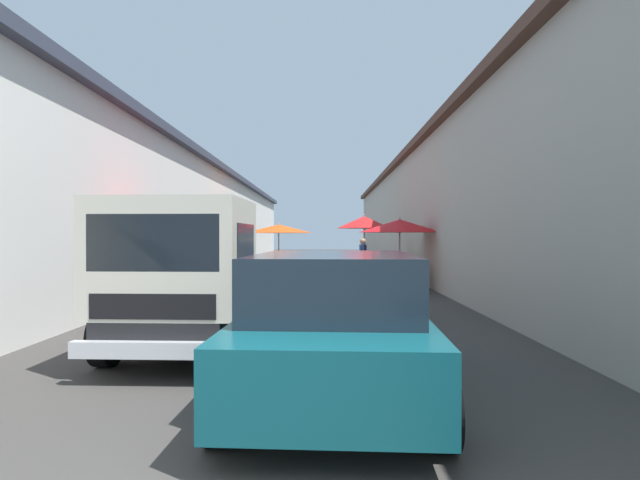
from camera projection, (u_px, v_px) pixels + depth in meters
ground at (307, 289)px, 15.33m from camera, size 90.00×90.00×0.00m
building_left_whitewash at (103, 217)px, 17.64m from camera, size 49.80×7.50×4.60m
building_right_concrete at (518, 211)px, 17.48m from camera, size 49.80×7.50×5.01m
fruit_stall_near_left at (279, 234)px, 20.61m from camera, size 2.81×2.81×2.18m
fruit_stall_mid_lane at (167, 232)px, 10.84m from camera, size 2.25×2.25×2.26m
fruit_stall_far_right at (364, 229)px, 19.05m from camera, size 2.10×2.10×2.46m
fruit_stall_near_right at (399, 233)px, 15.45m from camera, size 2.56×2.56×2.23m
hatchback_car at (334, 323)px, 5.10m from camera, size 3.98×2.07×1.45m
delivery_truck at (192, 279)px, 6.86m from camera, size 4.97×2.08×2.08m
vendor_by_crates at (194, 264)px, 12.36m from camera, size 0.39×0.58×1.62m
vendor_in_shade at (363, 258)px, 16.71m from camera, size 0.63×0.22×1.56m
parked_scooter at (394, 294)px, 10.15m from camera, size 1.69×0.34×1.14m
plastic_stool at (280, 275)px, 16.51m from camera, size 0.30×0.30×0.43m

